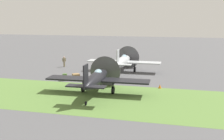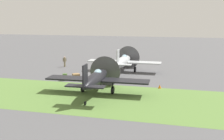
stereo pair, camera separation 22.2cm
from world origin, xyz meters
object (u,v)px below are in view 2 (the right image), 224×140
Objects in this scene: airplane_wingman at (96,79)px; fuel_drum at (65,77)px; runway_marker_cone at (160,86)px; supply_crate at (76,76)px; ground_crew_chief at (65,61)px; airplane_lead at (124,61)px.

airplane_wingman is 12.51× the size of fuel_drum.
airplane_wingman is at bearing -147.84° from runway_marker_cone.
runway_marker_cone is at bearing 30.31° from airplane_wingman.
airplane_wingman is 8.30m from supply_crate.
ground_crew_chief is 19.48m from runway_marker_cone.
airplane_wingman is 6.51× the size of ground_crew_chief.
supply_crate is at bearing 167.75° from runway_marker_cone.
airplane_wingman is 7.87m from fuel_drum.
ground_crew_chief is at bearing 148.18° from runway_marker_cone.
ground_crew_chief reaches higher than fuel_drum.
airplane_lead is at bearing 86.64° from airplane_wingman.
ground_crew_chief is 1.92× the size of fuel_drum.
fuel_drum is at bearing -122.89° from supply_crate.
ground_crew_chief is at bearing 169.79° from airplane_lead.
fuel_drum is at bearing 70.56° from ground_crew_chief.
runway_marker_cone is at bearing 104.38° from ground_crew_chief.
airplane_lead reaches higher than fuel_drum.
airplane_wingman reaches higher than fuel_drum.
airplane_wingman is at bearing 81.52° from ground_crew_chief.
ground_crew_chief is 1.92× the size of supply_crate.
ground_crew_chief reaches higher than runway_marker_cone.
airplane_wingman is at bearing -52.61° from supply_crate.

